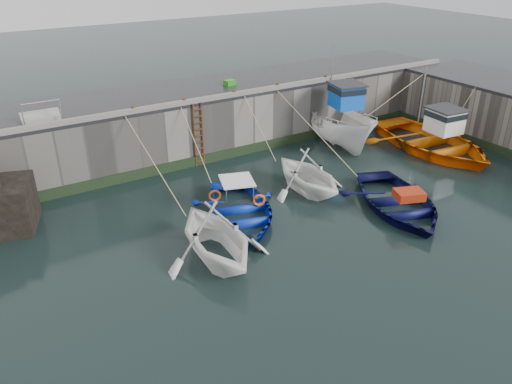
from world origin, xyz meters
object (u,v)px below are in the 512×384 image
boat_near_navy (397,208)px  bollard_a (133,109)px  bollard_b (184,101)px  bollard_d (277,86)px  boat_near_blacktrim (306,190)px  boat_far_white (339,124)px  boat_far_orange (433,141)px  fish_crate (230,83)px  bollard_c (234,93)px  boat_near_white (216,258)px  bollard_e (325,78)px  boat_near_blue (240,216)px  ladder (199,135)px

boat_near_navy → bollard_a: 12.36m
bollard_b → bollard_d: bearing=0.0°
boat_near_blacktrim → boat_far_white: (5.08, 3.91, 1.07)m
bollard_a → boat_far_orange: bearing=-19.1°
fish_crate → boat_near_blacktrim: bearing=-100.9°
boat_far_white → bollard_c: 6.32m
boat_near_blacktrim → boat_far_white: boat_far_white is taller
boat_near_navy → fish_crate: fish_crate is taller
boat_near_navy → bollard_c: bearing=128.5°
boat_near_white → bollard_a: (0.13, 8.05, 3.30)m
boat_near_blacktrim → bollard_d: bollard_d is taller
bollard_b → bollard_e: same height
bollard_c → boat_near_blue: bearing=-117.9°
bollard_e → boat_far_white: bearing=-92.9°
boat_near_navy → boat_far_orange: bearing=50.9°
boat_near_blue → bollard_b: bollard_b is taller
boat_near_blacktrim → bollard_c: bearing=97.2°
bollard_c → boat_near_blacktrim: bearing=-83.2°
boat_near_white → boat_far_white: boat_far_white is taller
boat_far_white → bollard_e: size_ratio=24.88×
bollard_d → bollard_e: 3.20m
bollard_a → boat_near_navy: bearing=-47.5°
bollard_c → bollard_b: bearing=180.0°
boat_far_orange → bollard_b: size_ratio=28.31×
bollard_e → boat_far_orange: bearing=-55.1°
ladder → boat_near_white: ladder is taller
ladder → bollard_b: bearing=146.1°
bollard_b → bollard_d: size_ratio=1.00×
bollard_c → bollard_a: bearing=180.0°
boat_near_navy → bollard_c: 9.80m
bollard_d → fish_crate: bearing=133.6°
ladder → boat_far_orange: (11.50, -4.67, -1.09)m
boat_near_blacktrim → boat_far_white: 6.50m
boat_near_blacktrim → boat_near_navy: boat_near_blacktrim is taller
bollard_c → ladder: bearing=-171.3°
boat_near_blacktrim → bollard_b: bollard_b is taller
bollard_b → bollard_c: 2.70m
boat_near_blacktrim → boat_far_white: bearing=38.0°
boat_far_orange → bollard_a: (-14.50, 5.01, 2.80)m
fish_crate → ladder: bearing=-153.1°
ladder → boat_far_white: (7.92, -1.15, -0.52)m
boat_near_blue → bollard_c: bollard_c is taller
boat_far_white → bollard_a: (-10.92, 1.49, 2.23)m
ladder → bollard_c: (2.20, 0.34, 1.71)m
boat_near_blue → bollard_a: bollard_a is taller
ladder → boat_near_blacktrim: 6.02m
boat_near_blue → boat_far_white: boat_far_white is taller
ladder → fish_crate: size_ratio=5.89×
boat_near_white → bollard_e: bearing=39.2°
boat_far_white → boat_far_orange: boat_far_white is taller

